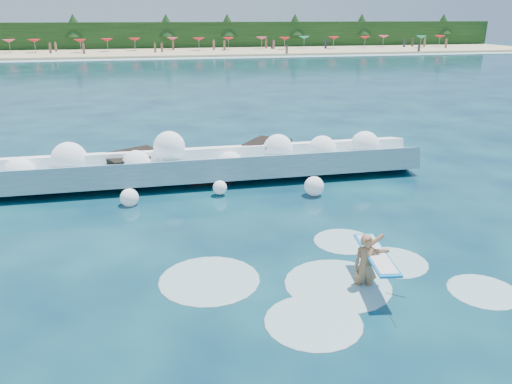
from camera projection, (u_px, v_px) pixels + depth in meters
ground at (218, 261)px, 13.62m from camera, size 200.00×200.00×0.00m
beach at (153, 52)px, 85.32m from camera, size 140.00×20.00×0.40m
wet_band at (155, 59)px, 75.25m from camera, size 140.00×5.00×0.08m
treeline at (151, 36)px, 93.75m from camera, size 140.00×4.00×5.00m
breaking_wave at (204, 166)px, 20.26m from camera, size 17.66×2.77×1.52m
rock_cluster at (198, 165)px, 20.85m from camera, size 8.35×3.15×1.36m
surfer_with_board at (368, 264)px, 12.17m from camera, size 1.04×2.88×1.67m
wave_spray at (203, 157)px, 20.02m from camera, size 14.92×4.28×2.04m
surf_foam at (317, 282)px, 12.57m from camera, size 8.62×5.75×0.13m
beach_umbrellas at (153, 40)px, 86.02m from camera, size 112.56×5.92×0.50m
beachgoers at (182, 48)px, 82.80m from camera, size 106.86×13.92×1.94m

